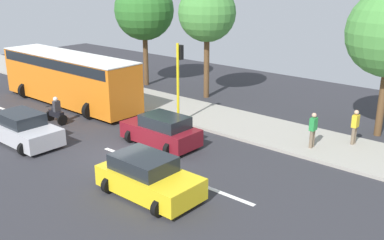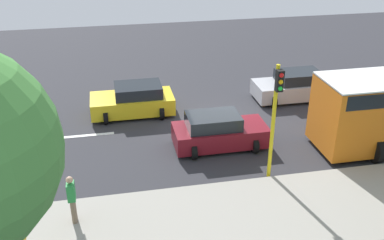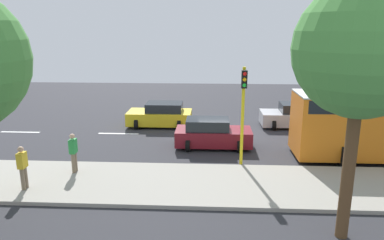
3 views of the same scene
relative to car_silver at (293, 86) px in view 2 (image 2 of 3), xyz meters
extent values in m
cube|color=#2D2D33|center=(2.11, -4.73, -0.76)|extent=(40.00, 60.00, 0.10)
cube|color=#9E998E|center=(9.11, -4.73, -0.64)|extent=(4.00, 60.00, 0.15)
cube|color=white|center=(2.11, -10.73, -0.70)|extent=(0.20, 2.40, 0.01)
cube|color=white|center=(2.11, -4.73, -0.70)|extent=(0.20, 2.40, 0.01)
cube|color=white|center=(2.11, 1.27, -0.70)|extent=(0.20, 2.40, 0.01)
cube|color=#B7B7BC|center=(0.00, -0.08, -0.15)|extent=(1.88, 4.00, 0.80)
cube|color=#1E2328|center=(0.00, 0.24, 0.53)|extent=(1.58, 2.24, 0.56)
cylinder|color=black|center=(0.83, -1.40, -0.39)|extent=(0.64, 0.22, 0.64)
cylinder|color=black|center=(-0.83, -1.40, -0.39)|extent=(0.64, 0.22, 0.64)
cylinder|color=black|center=(0.83, 1.24, -0.39)|extent=(0.64, 0.22, 0.64)
cylinder|color=black|center=(-0.83, 1.24, -0.39)|extent=(0.64, 0.22, 0.64)
cube|color=maroon|center=(4.23, -5.10, -0.15)|extent=(1.75, 3.95, 0.80)
cube|color=#1E2328|center=(4.23, -5.42, 0.53)|extent=(1.47, 2.21, 0.56)
cylinder|color=black|center=(3.47, -3.80, -0.39)|extent=(0.64, 0.22, 0.64)
cylinder|color=black|center=(5.00, -3.80, -0.39)|extent=(0.64, 0.22, 0.64)
cylinder|color=black|center=(3.47, -6.41, -0.39)|extent=(0.64, 0.22, 0.64)
cylinder|color=black|center=(5.00, -6.41, -0.39)|extent=(0.64, 0.22, 0.64)
cube|color=yellow|center=(0.22, -8.52, -0.15)|extent=(1.93, 4.02, 0.80)
cube|color=#1E2328|center=(0.22, -8.20, 0.53)|extent=(1.62, 2.25, 0.56)
cylinder|color=black|center=(1.07, -9.84, -0.39)|extent=(0.64, 0.22, 0.64)
cylinder|color=black|center=(-0.64, -9.84, -0.39)|extent=(0.64, 0.22, 0.64)
cylinder|color=black|center=(1.07, -7.19, -0.39)|extent=(0.64, 0.22, 0.64)
cylinder|color=black|center=(-0.64, -7.19, -0.39)|extent=(0.64, 0.22, 0.64)
cylinder|color=black|center=(4.46, 0.75, -0.21)|extent=(1.00, 0.30, 1.00)
cylinder|color=black|center=(6.66, 0.75, -0.21)|extent=(1.00, 0.30, 1.00)
cylinder|color=black|center=(2.75, 2.17, -0.41)|extent=(0.60, 0.10, 0.60)
cylinder|color=black|center=(2.75, 0.97, -0.41)|extent=(0.60, 0.10, 0.60)
cube|color=black|center=(2.75, 1.52, -0.16)|extent=(0.28, 1.10, 0.36)
sphere|color=black|center=(2.75, 1.72, 0.02)|extent=(0.32, 0.32, 0.32)
cylinder|color=black|center=(2.75, 2.07, 0.19)|extent=(0.55, 0.04, 0.04)
cube|color=#333338|center=(2.75, 1.42, 0.29)|extent=(0.36, 0.24, 0.60)
sphere|color=silver|center=(2.75, 1.47, 0.69)|extent=(0.26, 0.26, 0.26)
cube|color=gold|center=(10.03, -12.32, 0.59)|extent=(0.40, 0.24, 0.60)
sphere|color=tan|center=(10.03, -12.32, 1.02)|extent=(0.22, 0.22, 0.22)
cylinder|color=#72604C|center=(8.22, -11.02, -0.14)|extent=(0.16, 0.16, 0.85)
cylinder|color=#72604C|center=(8.42, -11.02, -0.14)|extent=(0.16, 0.16, 0.85)
cube|color=#268C3F|center=(8.32, -11.02, 0.59)|extent=(0.40, 0.24, 0.60)
sphere|color=tan|center=(8.32, -11.02, 1.02)|extent=(0.22, 0.22, 0.22)
cylinder|color=yellow|center=(6.86, -3.86, 1.54)|extent=(0.14, 0.14, 4.50)
cube|color=black|center=(7.08, -3.86, 3.29)|extent=(0.24, 0.24, 0.76)
sphere|color=red|center=(7.20, -3.86, 3.53)|extent=(0.16, 0.16, 0.16)
sphere|color=#F2A50C|center=(7.20, -3.86, 3.29)|extent=(0.16, 0.16, 0.16)
sphere|color=green|center=(7.20, -3.86, 3.05)|extent=(0.16, 0.16, 0.16)
camera|label=1|loc=(-10.07, -19.48, 7.18)|focal=41.57mm
camera|label=2|loc=(20.31, -9.55, 8.73)|focal=41.45mm
camera|label=3|loc=(22.39, -5.26, 5.42)|focal=33.74mm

